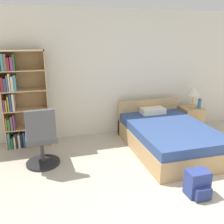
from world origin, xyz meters
name	(u,v)px	position (x,y,z in m)	size (l,w,h in m)	color
wall_back	(115,74)	(0.00, 3.23, 1.30)	(9.00, 0.06, 2.60)	silver
bookshelf	(19,101)	(-1.94, 2.96, 0.90)	(0.82, 0.32, 1.84)	tan
bed	(168,136)	(0.71, 2.09, 0.26)	(1.37, 2.04, 0.75)	tan
office_chair	(41,140)	(-1.59, 2.03, 0.47)	(0.56, 0.61, 1.03)	#232326
nightstand	(190,118)	(1.68, 2.87, 0.27)	(0.46, 0.49, 0.54)	tan
table_lamp	(194,92)	(1.71, 2.86, 0.89)	(0.27, 0.27, 0.47)	tan
water_bottle	(199,104)	(1.81, 2.75, 0.64)	(0.08, 0.08, 0.21)	teal
backpack_blue	(198,184)	(0.40, 0.65, 0.17)	(0.29, 0.29, 0.36)	navy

